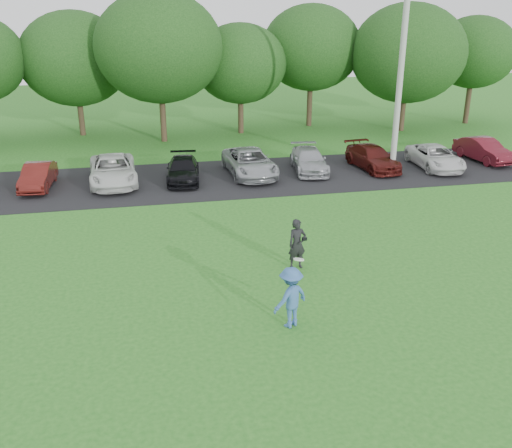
{
  "coord_description": "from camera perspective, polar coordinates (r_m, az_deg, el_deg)",
  "views": [
    {
      "loc": [
        -3.4,
        -13.09,
        7.88
      ],
      "look_at": [
        0.0,
        3.5,
        1.3
      ],
      "focal_mm": 40.0,
      "sensor_mm": 36.0,
      "label": 1
    }
  ],
  "objects": [
    {
      "name": "utility_pole",
      "position": [
        28.18,
        14.34,
        15.24
      ],
      "size": [
        0.28,
        0.28,
        10.48
      ],
      "primitive_type": "cylinder",
      "color": "#AAABA6",
      "rests_on": "ground"
    },
    {
      "name": "ground",
      "position": [
        15.65,
        2.61,
        -9.02
      ],
      "size": [
        100.0,
        100.0,
        0.0
      ],
      "primitive_type": "plane",
      "color": "#23671D",
      "rests_on": "ground"
    },
    {
      "name": "tree_row",
      "position": [
        36.3,
        -3.94,
        16.5
      ],
      "size": [
        42.39,
        9.85,
        8.64
      ],
      "color": "#38281C",
      "rests_on": "ground"
    },
    {
      "name": "camera_bystander",
      "position": [
        17.94,
        4.14,
        -2.01
      ],
      "size": [
        0.65,
        0.48,
        1.63
      ],
      "color": "black",
      "rests_on": "ground"
    },
    {
      "name": "parked_cars",
      "position": [
        27.54,
        -2.35,
        5.92
      ],
      "size": [
        30.31,
        4.94,
        1.25
      ],
      "color": "#4F1113",
      "rests_on": "parking_lot"
    },
    {
      "name": "parking_lot",
      "position": [
        27.46,
        -4.0,
        4.54
      ],
      "size": [
        32.0,
        6.5,
        0.03
      ],
      "primitive_type": "cube",
      "color": "black",
      "rests_on": "ground"
    },
    {
      "name": "frisbee_player",
      "position": [
        14.77,
        3.49,
        -7.32
      ],
      "size": [
        1.24,
        1.06,
        1.92
      ],
      "color": "#38629F",
      "rests_on": "ground"
    }
  ]
}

